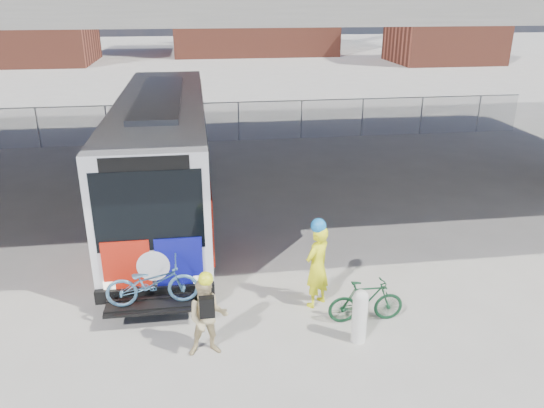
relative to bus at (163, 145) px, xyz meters
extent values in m
plane|color=#9E9991|center=(2.00, -3.80, -2.11)|extent=(160.00, 160.00, 0.00)
cube|color=silver|center=(0.00, -0.01, -0.16)|extent=(2.55, 12.00, 3.20)
cube|color=black|center=(0.00, 0.49, 0.48)|extent=(2.61, 11.00, 1.28)
cube|color=black|center=(0.00, -5.96, 0.23)|extent=(2.24, 0.12, 1.76)
cube|color=black|center=(0.00, -5.96, 1.25)|extent=(1.78, 0.12, 0.30)
cube|color=black|center=(0.00, -6.06, -1.66)|extent=(2.55, 0.20, 0.30)
cube|color=#B71D0E|center=(-0.55, -6.03, -1.01)|extent=(1.00, 0.08, 1.20)
cube|color=navy|center=(0.55, -6.03, -1.01)|extent=(1.00, 0.08, 1.20)
cylinder|color=silver|center=(0.00, -6.05, -1.01)|extent=(0.70, 0.06, 0.70)
cube|color=gray|center=(0.00, -0.01, 1.51)|extent=(1.28, 7.20, 0.14)
cube|color=black|center=(0.00, -6.56, -1.66)|extent=(2.00, 0.70, 0.06)
cylinder|color=black|center=(-1.16, -4.41, -1.61)|extent=(0.30, 1.00, 1.00)
cylinder|color=black|center=(1.15, -4.41, -1.61)|extent=(0.30, 1.00, 1.00)
cylinder|color=black|center=(-1.16, 4.19, -1.61)|extent=(0.30, 1.00, 1.00)
cylinder|color=black|center=(1.15, 4.19, -1.61)|extent=(0.30, 1.00, 1.00)
cube|color=#B71D0E|center=(-1.31, -3.81, -0.81)|extent=(0.06, 2.60, 1.70)
cube|color=navy|center=(-1.31, -2.21, -0.81)|extent=(0.06, 1.40, 1.70)
cube|color=#B71D0E|center=(1.30, -3.81, -0.81)|extent=(0.06, 2.60, 1.70)
cube|color=navy|center=(1.30, -2.21, -0.81)|extent=(0.06, 1.40, 1.70)
imported|color=teal|center=(0.00, -6.56, -1.13)|extent=(1.90, 0.72, 0.99)
cylinder|color=gray|center=(-6.00, 8.20, -1.21)|extent=(0.06, 0.06, 1.80)
cylinder|color=gray|center=(-2.00, 8.20, -1.21)|extent=(0.06, 0.06, 1.80)
cylinder|color=gray|center=(2.00, 8.20, -1.21)|extent=(0.06, 0.06, 1.80)
cylinder|color=gray|center=(6.00, 8.20, -1.21)|extent=(0.06, 0.06, 1.80)
cylinder|color=gray|center=(10.00, 8.20, -1.21)|extent=(0.06, 0.06, 1.80)
cylinder|color=gray|center=(14.00, 8.20, -1.21)|extent=(0.06, 0.06, 1.80)
plane|color=gray|center=(2.00, 8.20, -1.21)|extent=(30.00, 0.00, 30.00)
cube|color=gray|center=(2.00, 8.20, -0.29)|extent=(30.00, 0.05, 0.04)
cube|color=brown|center=(-16.00, 41.20, 2.89)|extent=(14.00, 10.00, 10.00)
cube|color=brown|center=(26.00, 36.20, 1.89)|extent=(10.00, 8.00, 8.00)
cylinder|color=white|center=(4.07, -7.75, -1.60)|extent=(0.30, 0.30, 1.00)
sphere|color=white|center=(4.07, -7.75, -1.10)|extent=(0.30, 0.30, 0.30)
imported|color=#FEFF1A|center=(3.52, -6.31, -1.15)|extent=(0.83, 0.79, 1.90)
sphere|color=blue|center=(3.52, -6.31, -0.18)|extent=(0.33, 0.33, 0.33)
imported|color=#CCB683|center=(1.09, -7.73, -1.30)|extent=(0.79, 0.62, 1.61)
sphere|color=#F2FF1A|center=(1.09, -7.73, -0.47)|extent=(0.28, 0.28, 0.28)
cube|color=black|center=(1.09, -7.93, -0.94)|extent=(0.28, 0.16, 0.40)
imported|color=#123A21|center=(4.40, -7.10, -1.62)|extent=(1.62, 0.49, 0.97)
camera|label=1|loc=(1.10, -16.31, 4.38)|focal=35.00mm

